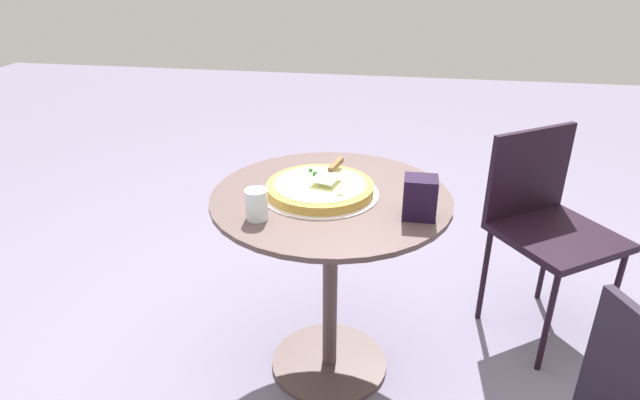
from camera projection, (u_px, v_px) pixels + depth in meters
ground_plane at (329, 364)px, 2.14m from camera, size 10.00×10.00×0.00m
patio_table at (330, 246)px, 1.90m from camera, size 0.81×0.81×0.74m
pizza_on_tray at (320, 189)px, 1.82m from camera, size 0.40×0.40×0.05m
pizza_server at (332, 171)px, 1.85m from camera, size 0.10×0.22×0.02m
drinking_cup at (257, 204)px, 1.64m from camera, size 0.07×0.07×0.10m
napkin_dispenser at (420, 198)px, 1.65m from camera, size 0.10×0.08×0.13m
patio_chair_far at (546, 217)px, 2.16m from camera, size 0.57×0.57×0.84m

